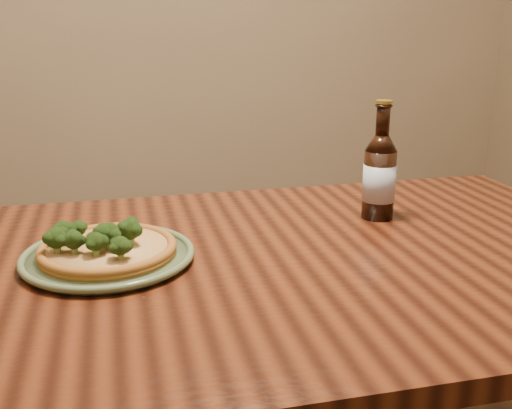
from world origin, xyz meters
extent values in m
cube|color=#49200F|center=(0.00, 0.10, 0.73)|extent=(1.60, 0.90, 0.04)
cylinder|color=#49200F|center=(0.73, 0.48, 0.35)|extent=(0.07, 0.07, 0.71)
cylinder|color=#566948|center=(-0.24, 0.15, 0.76)|extent=(0.29, 0.29, 0.01)
torus|color=#566948|center=(-0.24, 0.15, 0.76)|extent=(0.32, 0.32, 0.01)
torus|color=#566948|center=(-0.24, 0.15, 0.76)|extent=(0.25, 0.25, 0.01)
cylinder|color=#965D22|center=(-0.24, 0.15, 0.77)|extent=(0.25, 0.25, 0.01)
torus|color=#965D22|center=(-0.24, 0.15, 0.78)|extent=(0.25, 0.25, 0.02)
cylinder|color=#E2D38A|center=(-0.24, 0.15, 0.78)|extent=(0.22, 0.22, 0.01)
sphere|color=#2A4B17|center=(-0.24, 0.13, 0.81)|extent=(0.06, 0.06, 0.04)
sphere|color=#2A4B17|center=(-0.33, 0.13, 0.81)|extent=(0.05, 0.05, 0.04)
sphere|color=#2A4B17|center=(-0.22, 0.08, 0.80)|extent=(0.05, 0.05, 0.03)
sphere|color=#2A4B17|center=(-0.20, 0.15, 0.81)|extent=(0.06, 0.06, 0.04)
sphere|color=#2A4B17|center=(-0.32, 0.18, 0.81)|extent=(0.04, 0.04, 0.04)
sphere|color=#2A4B17|center=(-0.26, 0.11, 0.80)|extent=(0.04, 0.04, 0.03)
sphere|color=#2A4B17|center=(-0.25, 0.16, 0.80)|extent=(0.03, 0.03, 0.03)
sphere|color=#2A4B17|center=(-0.30, 0.20, 0.80)|extent=(0.04, 0.04, 0.03)
sphere|color=#2A4B17|center=(-0.30, 0.13, 0.80)|extent=(0.04, 0.04, 0.03)
cylinder|color=black|center=(0.35, 0.26, 0.83)|extent=(0.07, 0.07, 0.15)
cone|color=black|center=(0.35, 0.26, 0.92)|extent=(0.07, 0.07, 0.03)
cylinder|color=black|center=(0.35, 0.26, 0.97)|extent=(0.03, 0.03, 0.07)
torus|color=black|center=(0.35, 0.26, 1.00)|extent=(0.04, 0.04, 0.01)
cylinder|color=#A58C33|center=(0.35, 0.26, 1.01)|extent=(0.04, 0.04, 0.01)
cylinder|color=silver|center=(0.35, 0.26, 0.83)|extent=(0.07, 0.07, 0.08)
camera|label=1|loc=(-0.22, -0.91, 1.18)|focal=42.00mm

